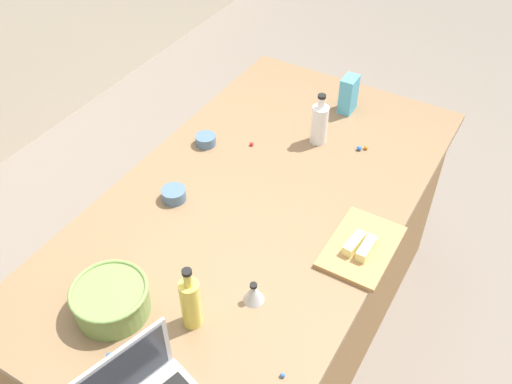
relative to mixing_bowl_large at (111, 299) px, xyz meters
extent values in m
plane|color=slate|center=(0.65, -0.14, -0.96)|extent=(12.00, 12.00, 0.00)
cube|color=olive|center=(0.65, -0.14, -0.52)|extent=(1.89, 1.00, 0.87)
cube|color=#846647|center=(0.65, -0.14, -0.07)|extent=(1.95, 1.06, 0.03)
cube|color=#B7B7BC|center=(-0.20, -0.22, 0.06)|extent=(0.29, 0.09, 0.20)
cube|color=#333842|center=(-0.20, -0.23, 0.06)|extent=(0.26, 0.08, 0.18)
cylinder|color=#72934C|center=(0.00, 0.00, -0.01)|extent=(0.23, 0.23, 0.10)
cylinder|color=black|center=(0.00, 0.00, 0.00)|extent=(0.19, 0.19, 0.09)
torus|color=#72934C|center=(0.00, 0.00, 0.04)|extent=(0.24, 0.24, 0.01)
cylinder|color=white|center=(1.11, -0.17, 0.03)|extent=(0.07, 0.07, 0.17)
cylinder|color=white|center=(1.11, -0.17, 0.14)|extent=(0.03, 0.03, 0.05)
cylinder|color=black|center=(1.11, -0.17, 0.17)|extent=(0.03, 0.03, 0.01)
cylinder|color=#DBC64C|center=(0.09, -0.24, 0.04)|extent=(0.06, 0.06, 0.18)
cylinder|color=#DBC64C|center=(0.09, -0.24, 0.15)|extent=(0.03, 0.03, 0.05)
cylinder|color=black|center=(0.09, -0.24, 0.18)|extent=(0.03, 0.03, 0.01)
cube|color=#AD7F4C|center=(0.64, -0.57, -0.05)|extent=(0.32, 0.22, 0.02)
cube|color=#F4E58C|center=(0.61, -0.60, -0.02)|extent=(0.11, 0.04, 0.04)
cube|color=#F4E58C|center=(0.61, -0.55, -0.02)|extent=(0.11, 0.05, 0.04)
cylinder|color=slate|center=(0.51, 0.14, -0.03)|extent=(0.09, 0.09, 0.05)
cylinder|color=slate|center=(0.85, 0.23, -0.03)|extent=(0.09, 0.09, 0.04)
cone|color=#B2B2B7|center=(0.26, -0.36, -0.02)|extent=(0.07, 0.07, 0.07)
cylinder|color=black|center=(0.26, -0.36, 0.02)|extent=(0.02, 0.02, 0.01)
cube|color=#4CA5CC|center=(1.39, -0.19, 0.03)|extent=(0.09, 0.06, 0.17)
sphere|color=orange|center=(-0.13, -0.26, -0.05)|extent=(0.02, 0.02, 0.02)
sphere|color=blue|center=(1.14, -0.35, -0.05)|extent=(0.02, 0.02, 0.02)
sphere|color=red|center=(0.94, 0.06, -0.05)|extent=(0.02, 0.02, 0.02)
sphere|color=blue|center=(-0.14, -0.10, -0.05)|extent=(0.02, 0.02, 0.02)
sphere|color=blue|center=(0.07, -0.57, -0.05)|extent=(0.01, 0.01, 0.01)
sphere|color=orange|center=(1.16, -0.37, -0.05)|extent=(0.02, 0.02, 0.02)
camera|label=1|loc=(-0.69, -0.93, 1.43)|focal=39.90mm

